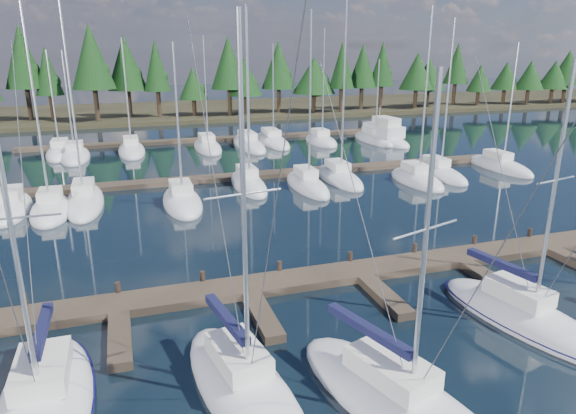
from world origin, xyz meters
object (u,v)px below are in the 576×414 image
object	(u,v)px
front_sailboat_3	(399,402)
motor_yacht_right	(383,137)
front_sailboat_1	(45,404)
main_dock	(363,276)
front_sailboat_2	(243,387)
front_sailboat_4	(523,317)

from	to	relation	value
front_sailboat_3	motor_yacht_right	size ratio (longest dim) A/B	1.12
front_sailboat_1	front_sailboat_3	bearing A→B (deg)	-17.49
main_dock	front_sailboat_2	xyz separation A→B (m)	(-7.96, -6.96, 0.08)
main_dock	motor_yacht_right	distance (m)	40.45
front_sailboat_3	front_sailboat_1	bearing A→B (deg)	162.51
front_sailboat_4	main_dock	bearing A→B (deg)	127.82
front_sailboat_4	motor_yacht_right	world-z (taller)	front_sailboat_4
main_dock	front_sailboat_1	distance (m)	15.51
main_dock	motor_yacht_right	world-z (taller)	motor_yacht_right
front_sailboat_2	main_dock	bearing A→B (deg)	41.16
main_dock	front_sailboat_1	xyz separation A→B (m)	(-14.39, -5.79, 0.07)
front_sailboat_4	motor_yacht_right	size ratio (longest dim) A/B	1.12
front_sailboat_1	front_sailboat_4	distance (m)	19.10
main_dock	front_sailboat_2	bearing A→B (deg)	-138.84
front_sailboat_3	motor_yacht_right	world-z (taller)	front_sailboat_3
front_sailboat_1	front_sailboat_2	size ratio (longest dim) A/B	0.94
front_sailboat_4	motor_yacht_right	distance (m)	43.99
main_dock	front_sailboat_2	size ratio (longest dim) A/B	3.30
front_sailboat_2	motor_yacht_right	bearing A→B (deg)	56.54
main_dock	front_sailboat_2	world-z (taller)	front_sailboat_2
front_sailboat_1	front_sailboat_3	world-z (taller)	front_sailboat_1
front_sailboat_1	front_sailboat_4	size ratio (longest dim) A/B	1.05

